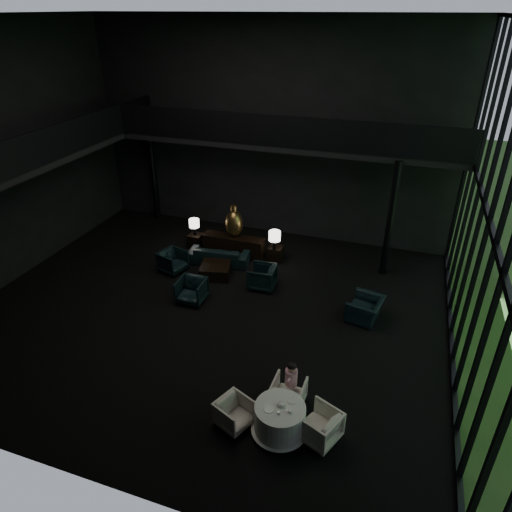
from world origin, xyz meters
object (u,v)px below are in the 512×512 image
(lounge_armchair_south, at_px, (191,289))
(dining_chair_north, at_px, (288,392))
(coffee_table, at_px, (215,270))
(table_lamp_right, at_px, (275,237))
(child, at_px, (291,374))
(console, at_px, (234,245))
(bronze_urn, at_px, (234,223))
(side_table_left, at_px, (196,241))
(table_lamp_left, at_px, (194,224))
(lounge_armchair_east, at_px, (262,275))
(window_armchair, at_px, (366,306))
(dining_chair_east, at_px, (319,424))
(dining_chair_west, at_px, (234,413))
(side_table_right, at_px, (276,254))
(dining_table, at_px, (280,421))
(sofa, at_px, (219,252))
(lounge_armchair_west, at_px, (173,260))

(lounge_armchair_south, height_order, dining_chair_north, lounge_armchair_south)
(coffee_table, bearing_deg, dining_chair_north, -50.91)
(table_lamp_right, height_order, child, table_lamp_right)
(console, distance_m, bronze_urn, 0.89)
(side_table_left, height_order, dining_chair_north, dining_chair_north)
(coffee_table, height_order, child, child)
(table_lamp_left, distance_m, dining_chair_north, 8.49)
(lounge_armchair_east, height_order, child, child)
(bronze_urn, height_order, window_armchair, bronze_urn)
(dining_chair_east, bearing_deg, console, -123.02)
(dining_chair_east, bearing_deg, bronze_urn, -123.33)
(table_lamp_right, xyz_separation_m, lounge_armchair_east, (0.10, -1.70, -0.57))
(table_lamp_right, height_order, dining_chair_west, table_lamp_right)
(table_lamp_left, height_order, child, table_lamp_left)
(side_table_right, xyz_separation_m, coffee_table, (-1.64, -1.72, -0.05))
(console, bearing_deg, dining_table, -61.88)
(child, bearing_deg, table_lamp_right, -69.81)
(sofa, relative_size, lounge_armchair_west, 2.46)
(window_armchair, distance_m, dining_chair_north, 4.15)
(bronze_urn, distance_m, side_table_left, 1.88)
(table_lamp_right, relative_size, lounge_armchair_west, 0.78)
(table_lamp_right, xyz_separation_m, dining_chair_west, (1.28, -7.26, -0.71))
(bronze_urn, distance_m, side_table_right, 1.88)
(lounge_armchair_south, relative_size, coffee_table, 0.95)
(dining_table, height_order, child, child)
(side_table_left, distance_m, table_lamp_left, 0.73)
(side_table_right, xyz_separation_m, dining_chair_east, (3.11, -7.21, 0.14))
(lounge_armchair_east, relative_size, child, 1.52)
(sofa, relative_size, dining_chair_west, 3.33)
(console, relative_size, child, 3.74)
(table_lamp_right, bearing_deg, lounge_armchair_east, -86.76)
(coffee_table, bearing_deg, side_table_right, 46.47)
(coffee_table, bearing_deg, dining_chair_west, -63.02)
(lounge_armchair_east, distance_m, dining_table, 5.86)
(side_table_right, height_order, child, child)
(sofa, height_order, dining_table, sofa)
(lounge_armchair_south, distance_m, dining_chair_north, 5.06)
(console, xyz_separation_m, table_lamp_left, (-1.60, 0.05, 0.63))
(sofa, bearing_deg, lounge_armchair_west, 33.01)
(lounge_armchair_west, relative_size, child, 1.47)
(window_armchair, bearing_deg, bronze_urn, -105.63)
(console, xyz_separation_m, dining_chair_north, (3.85, -6.44, 0.00))
(dining_chair_west, bearing_deg, coffee_table, 50.27)
(side_table_left, bearing_deg, lounge_armchair_west, -89.07)
(table_lamp_left, relative_size, window_armchair, 0.62)
(bronze_urn, distance_m, coffee_table, 2.02)
(console, distance_m, coffee_table, 1.66)
(bronze_urn, height_order, side_table_right, bronze_urn)
(coffee_table, relative_size, dining_chair_north, 1.33)
(bronze_urn, distance_m, lounge_armchair_west, 2.60)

